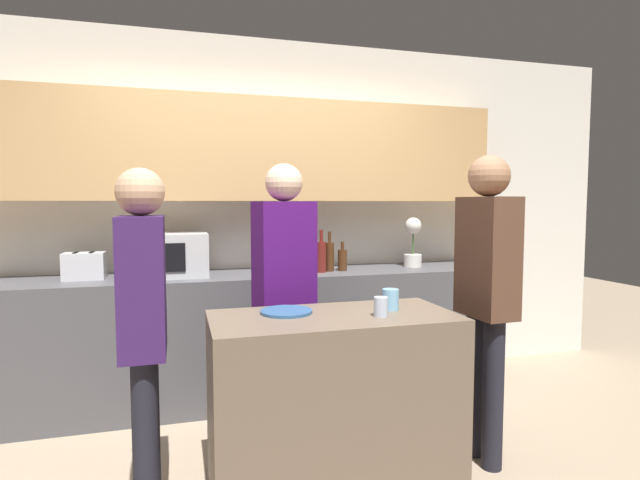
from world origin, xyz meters
TOP-DOWN VIEW (x-y plane):
  - back_wall at (0.00, 1.66)m, footprint 6.40×0.40m
  - back_counter at (0.00, 1.39)m, footprint 3.60×0.62m
  - kitchen_island at (0.16, 0.09)m, footprint 1.20×0.58m
  - microwave at (-0.63, 1.41)m, footprint 0.52×0.39m
  - toaster at (-1.18, 1.41)m, footprint 0.26×0.16m
  - potted_plant at (1.23, 1.41)m, footprint 0.14×0.14m
  - bottle_0 at (0.44, 1.31)m, footprint 0.07×0.07m
  - bottle_1 at (0.52, 1.35)m, footprint 0.07×0.07m
  - bottle_2 at (0.62, 1.35)m, footprint 0.07×0.07m
  - plate_on_island at (-0.06, 0.20)m, footprint 0.26×0.26m
  - cup_0 at (0.36, -0.00)m, footprint 0.07×0.07m
  - cup_1 at (0.47, 0.13)m, footprint 0.08×0.08m
  - person_left at (-0.72, 0.09)m, footprint 0.21×0.34m
  - person_center at (1.04, 0.13)m, footprint 0.22×0.35m
  - person_right at (0.02, 0.64)m, footprint 0.38×0.26m

SIDE VIEW (x-z plane):
  - kitchen_island at x=0.16m, z-range 0.00..0.89m
  - back_counter at x=0.00m, z-range 0.00..0.92m
  - plate_on_island at x=-0.06m, z-range 0.89..0.90m
  - cup_0 at x=0.36m, z-range 0.89..0.98m
  - person_left at x=-0.72m, z-range 0.14..1.73m
  - cup_1 at x=0.47m, z-range 0.89..1.00m
  - person_right at x=0.02m, z-range 0.16..1.82m
  - bottle_2 at x=0.62m, z-range 0.90..1.12m
  - person_center at x=1.04m, z-range 0.16..1.85m
  - toaster at x=-1.18m, z-range 0.92..1.11m
  - bottle_1 at x=0.52m, z-range 0.89..1.19m
  - bottle_0 at x=0.44m, z-range 0.89..1.20m
  - microwave at x=-0.63m, z-range 0.92..1.22m
  - potted_plant at x=1.23m, z-range 0.92..1.32m
  - back_wall at x=0.00m, z-range 0.19..2.89m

